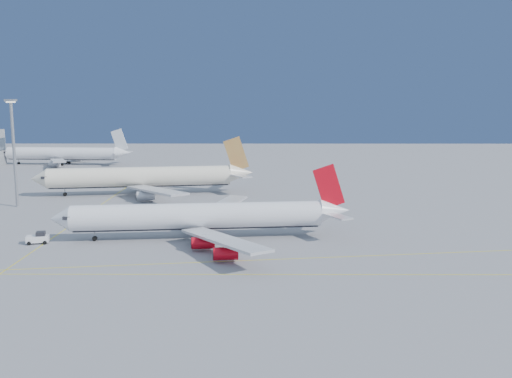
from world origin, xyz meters
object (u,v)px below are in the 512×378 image
Objects in this scene: airliner_virgin at (204,216)px; pushback_tug at (38,238)px; airliner_etihad at (145,177)px; airliner_third at (65,154)px; light_mast at (14,144)px.

airliner_virgin is 13.36× the size of pushback_tug.
airliner_etihad reaches higher than airliner_virgin.
airliner_third is 12.71× the size of pushback_tug.
light_mast is (19.07, -94.32, 11.77)m from airliner_third.
airliner_etihad is at bearing 33.09° from light_mast.
light_mast is at bearing -74.76° from airliner_third.
airliner_third is 138.17m from pushback_tug.
airliner_virgin is 146.63m from airliner_third.
airliner_etihad is 14.22× the size of pushback_tug.
pushback_tug is at bearing -69.75° from airliner_third.
light_mast is at bearing 141.02° from airliner_virgin.
airliner_virgin is 32.71m from pushback_tug.
airliner_third is (-48.97, 74.84, -0.45)m from airliner_etihad.
pushback_tug is (-9.87, -57.62, -4.04)m from airliner_etihad.
airliner_virgin is 63.37m from light_mast.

